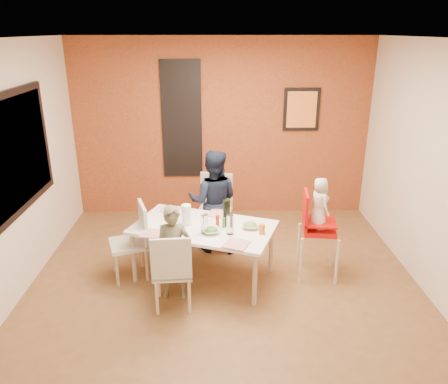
{
  "coord_description": "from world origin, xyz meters",
  "views": [
    {
      "loc": [
        -0.09,
        -4.32,
        2.78
      ],
      "look_at": [
        0.0,
        0.3,
        1.05
      ],
      "focal_mm": 35.0,
      "sensor_mm": 36.0,
      "label": 1
    }
  ],
  "objects_px": {
    "child_near": "(174,253)",
    "chair_near": "(172,268)",
    "chair_left": "(135,237)",
    "paper_towel_roll": "(186,215)",
    "dining_table": "(203,231)",
    "toddler": "(320,203)",
    "high_chair": "(315,226)",
    "child_far": "(213,201)",
    "chair_far": "(215,205)",
    "wine_bottle": "(226,213)"
  },
  "relations": [
    {
      "from": "child_near",
      "to": "chair_near",
      "type": "bearing_deg",
      "value": -85.93
    },
    {
      "from": "chair_left",
      "to": "paper_towel_roll",
      "type": "relative_size",
      "value": 3.65
    },
    {
      "from": "dining_table",
      "to": "paper_towel_roll",
      "type": "distance_m",
      "value": 0.27
    },
    {
      "from": "chair_near",
      "to": "toddler",
      "type": "distance_m",
      "value": 1.82
    },
    {
      "from": "high_chair",
      "to": "child_far",
      "type": "height_order",
      "value": "child_far"
    },
    {
      "from": "chair_left",
      "to": "child_near",
      "type": "distance_m",
      "value": 0.67
    },
    {
      "from": "chair_left",
      "to": "toddler",
      "type": "xyz_separation_m",
      "value": [
        2.13,
        -0.03,
        0.42
      ]
    },
    {
      "from": "chair_near",
      "to": "child_far",
      "type": "height_order",
      "value": "child_far"
    },
    {
      "from": "chair_left",
      "to": "high_chair",
      "type": "distance_m",
      "value": 2.11
    },
    {
      "from": "dining_table",
      "to": "chair_left",
      "type": "bearing_deg",
      "value": 176.21
    },
    {
      "from": "chair_far",
      "to": "high_chair",
      "type": "xyz_separation_m",
      "value": [
        1.17,
        -0.92,
        0.1
      ]
    },
    {
      "from": "child_near",
      "to": "paper_towel_roll",
      "type": "height_order",
      "value": "child_near"
    },
    {
      "from": "high_chair",
      "to": "child_far",
      "type": "relative_size",
      "value": 0.77
    },
    {
      "from": "chair_near",
      "to": "dining_table",
      "type": "bearing_deg",
      "value": -119.06
    },
    {
      "from": "high_chair",
      "to": "child_far",
      "type": "xyz_separation_m",
      "value": [
        -1.18,
        0.67,
        0.05
      ]
    },
    {
      "from": "high_chair",
      "to": "child_near",
      "type": "height_order",
      "value": "child_near"
    },
    {
      "from": "dining_table",
      "to": "chair_near",
      "type": "height_order",
      "value": "chair_near"
    },
    {
      "from": "chair_far",
      "to": "child_near",
      "type": "xyz_separation_m",
      "value": [
        -0.44,
        -1.36,
        -0.0
      ]
    },
    {
      "from": "high_chair",
      "to": "child_near",
      "type": "relative_size",
      "value": 0.98
    },
    {
      "from": "child_near",
      "to": "paper_towel_roll",
      "type": "bearing_deg",
      "value": 78.04
    },
    {
      "from": "dining_table",
      "to": "chair_near",
      "type": "bearing_deg",
      "value": -115.39
    },
    {
      "from": "chair_near",
      "to": "chair_left",
      "type": "relative_size",
      "value": 0.98
    },
    {
      "from": "high_chair",
      "to": "child_near",
      "type": "bearing_deg",
      "value": 111.93
    },
    {
      "from": "wine_bottle",
      "to": "child_far",
      "type": "bearing_deg",
      "value": 102.39
    },
    {
      "from": "chair_far",
      "to": "wine_bottle",
      "type": "relative_size",
      "value": 3.07
    },
    {
      "from": "child_far",
      "to": "wine_bottle",
      "type": "distance_m",
      "value": 0.72
    },
    {
      "from": "chair_near",
      "to": "high_chair",
      "type": "height_order",
      "value": "high_chair"
    },
    {
      "from": "chair_near",
      "to": "chair_far",
      "type": "xyz_separation_m",
      "value": [
        0.44,
        1.59,
        0.04
      ]
    },
    {
      "from": "toddler",
      "to": "high_chair",
      "type": "bearing_deg",
      "value": 59.04
    },
    {
      "from": "chair_far",
      "to": "chair_left",
      "type": "xyz_separation_m",
      "value": [
        -0.94,
        -0.9,
        -0.03
      ]
    },
    {
      "from": "chair_far",
      "to": "dining_table",
      "type": "bearing_deg",
      "value": -85.61
    },
    {
      "from": "chair_far",
      "to": "toddler",
      "type": "distance_m",
      "value": 1.56
    },
    {
      "from": "chair_left",
      "to": "child_far",
      "type": "bearing_deg",
      "value": 106.91
    },
    {
      "from": "child_far",
      "to": "paper_towel_roll",
      "type": "relative_size",
      "value": 5.56
    },
    {
      "from": "chair_far",
      "to": "child_far",
      "type": "height_order",
      "value": "child_far"
    },
    {
      "from": "child_far",
      "to": "paper_towel_roll",
      "type": "bearing_deg",
      "value": 71.7
    },
    {
      "from": "chair_left",
      "to": "high_chair",
      "type": "height_order",
      "value": "high_chair"
    },
    {
      "from": "chair_near",
      "to": "chair_left",
      "type": "height_order",
      "value": "chair_left"
    },
    {
      "from": "chair_near",
      "to": "child_near",
      "type": "bearing_deg",
      "value": -92.46
    },
    {
      "from": "chair_far",
      "to": "toddler",
      "type": "height_order",
      "value": "toddler"
    },
    {
      "from": "toddler",
      "to": "wine_bottle",
      "type": "height_order",
      "value": "toddler"
    },
    {
      "from": "chair_near",
      "to": "toddler",
      "type": "xyz_separation_m",
      "value": [
        1.63,
        0.67,
        0.43
      ]
    },
    {
      "from": "chair_left",
      "to": "chair_far",
      "type": "bearing_deg",
      "value": 115.23
    },
    {
      "from": "chair_far",
      "to": "toddler",
      "type": "xyz_separation_m",
      "value": [
        1.2,
        -0.92,
        0.39
      ]
    },
    {
      "from": "chair_near",
      "to": "paper_towel_roll",
      "type": "height_order",
      "value": "paper_towel_roll"
    },
    {
      "from": "chair_left",
      "to": "child_near",
      "type": "relative_size",
      "value": 0.84
    },
    {
      "from": "high_chair",
      "to": "child_near",
      "type": "xyz_separation_m",
      "value": [
        -1.61,
        -0.44,
        -0.1
      ]
    },
    {
      "from": "child_near",
      "to": "paper_towel_roll",
      "type": "xyz_separation_m",
      "value": [
        0.12,
        0.44,
        0.25
      ]
    },
    {
      "from": "child_near",
      "to": "toddler",
      "type": "bearing_deg",
      "value": 17.66
    },
    {
      "from": "paper_towel_roll",
      "to": "dining_table",
      "type": "bearing_deg",
      "value": -11.6
    }
  ]
}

